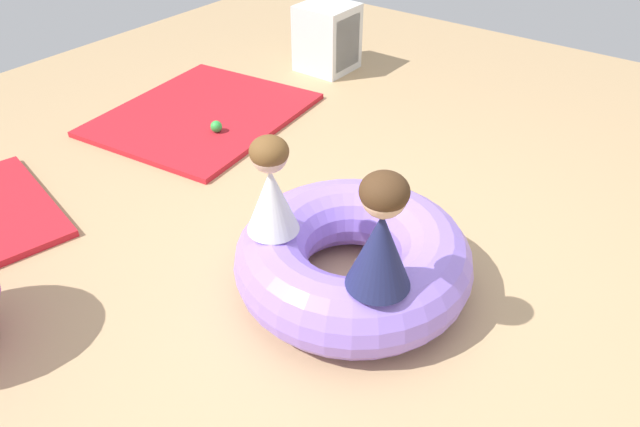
# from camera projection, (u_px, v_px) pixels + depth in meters

# --- Properties ---
(ground_plane) EXTENTS (8.00, 8.00, 0.00)m
(ground_plane) POSITION_uv_depth(u_px,v_px,m) (354.00, 281.00, 3.03)
(ground_plane) COLOR tan
(gym_mat_near_right) EXTENTS (1.62, 1.42, 0.04)m
(gym_mat_near_right) POSITION_uv_depth(u_px,v_px,m) (203.00, 114.00, 4.52)
(gym_mat_near_right) COLOR red
(gym_mat_near_right) RESTS_ON ground
(inflatable_cushion) EXTENTS (1.15, 1.15, 0.36)m
(inflatable_cushion) POSITION_uv_depth(u_px,v_px,m) (353.00, 259.00, 2.89)
(inflatable_cushion) COLOR #9975EA
(inflatable_cushion) RESTS_ON ground
(child_in_white) EXTENTS (0.33, 0.33, 0.48)m
(child_in_white) POSITION_uv_depth(u_px,v_px,m) (271.00, 187.00, 2.66)
(child_in_white) COLOR white
(child_in_white) RESTS_ON inflatable_cushion
(child_in_navy) EXTENTS (0.36, 0.36, 0.54)m
(child_in_navy) POSITION_uv_depth(u_px,v_px,m) (381.00, 234.00, 2.33)
(child_in_navy) COLOR navy
(child_in_navy) RESTS_ON inflatable_cushion
(play_ball_green) EXTENTS (0.08, 0.08, 0.08)m
(play_ball_green) POSITION_uv_depth(u_px,v_px,m) (216.00, 126.00, 4.23)
(play_ball_green) COLOR green
(play_ball_green) RESTS_ON gym_mat_near_right
(storage_cube) EXTENTS (0.44, 0.44, 0.56)m
(storage_cube) POSITION_uv_depth(u_px,v_px,m) (330.00, 38.00, 5.13)
(storage_cube) COLOR silver
(storage_cube) RESTS_ON ground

